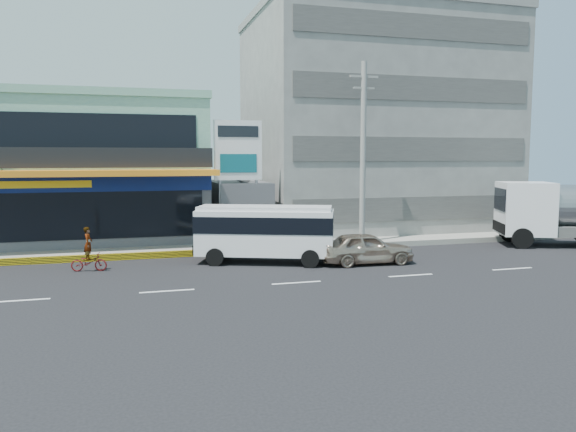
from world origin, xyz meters
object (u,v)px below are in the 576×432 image
object	(u,v)px
billboard	(238,157)
utility_pole_near	(363,153)
concrete_building	(372,127)
satellite_dish	(241,181)
shop_building	(96,173)
tanker_truck	(576,212)
motorcycle_rider	(89,257)
sedan	(366,248)
minibus	(265,229)

from	to	relation	value
billboard	utility_pole_near	xyz separation A→B (m)	(6.50, -1.80, 0.22)
concrete_building	satellite_dish	distance (m)	11.30
shop_building	tanker_truck	world-z (taller)	shop_building
utility_pole_near	motorcycle_rider	xyz separation A→B (m)	(-13.99, -2.74, -4.51)
sedan	satellite_dish	bearing A→B (deg)	30.31
billboard	motorcycle_rider	world-z (taller)	billboard
shop_building	concrete_building	size ratio (longest dim) A/B	0.77
shop_building	utility_pole_near	size ratio (longest dim) A/B	1.24
billboard	shop_building	bearing A→B (deg)	147.68
shop_building	utility_pole_near	world-z (taller)	utility_pole_near
tanker_truck	motorcycle_rider	bearing A→B (deg)	179.76
utility_pole_near	minibus	distance (m)	7.71
minibus	motorcycle_rider	world-z (taller)	minibus
utility_pole_near	motorcycle_rider	size ratio (longest dim) A/B	5.16
utility_pole_near	minibus	xyz separation A→B (m)	(-6.17, -2.94, -3.56)
billboard	tanker_truck	xyz separation A→B (m)	(18.12, -4.65, -3.03)
minibus	motorcycle_rider	bearing A→B (deg)	178.54
motorcycle_rider	shop_building	bearing A→B (deg)	90.06
motorcycle_rider	concrete_building	bearing A→B (deg)	29.89
billboard	minibus	world-z (taller)	billboard
concrete_building	tanker_truck	xyz separation A→B (m)	(7.62, -10.45, -5.10)
utility_pole_near	concrete_building	bearing A→B (deg)	62.24
utility_pole_near	tanker_truck	bearing A→B (deg)	-13.76
shop_building	concrete_building	world-z (taller)	concrete_building
utility_pole_near	shop_building	bearing A→B (deg)	154.94
billboard	sedan	distance (m)	8.92
shop_building	utility_pole_near	bearing A→B (deg)	-25.06
concrete_building	motorcycle_rider	world-z (taller)	concrete_building
tanker_truck	motorcycle_rider	size ratio (longest dim) A/B	4.79
billboard	concrete_building	bearing A→B (deg)	28.92
satellite_dish	utility_pole_near	distance (m)	7.17
satellite_dish	billboard	size ratio (longest dim) A/B	0.22
minibus	satellite_dish	bearing A→B (deg)	88.49
utility_pole_near	billboard	bearing A→B (deg)	164.52
sedan	motorcycle_rider	size ratio (longest dim) A/B	2.25
satellite_dish	utility_pole_near	xyz separation A→B (m)	(6.00, -3.60, 1.57)
satellite_dish	motorcycle_rider	distance (m)	10.61
sedan	motorcycle_rider	bearing A→B (deg)	84.45
concrete_building	satellite_dish	xyz separation A→B (m)	(-10.00, -4.00, -3.42)
utility_pole_near	minibus	world-z (taller)	utility_pole_near
concrete_building	sedan	size ratio (longest dim) A/B	3.67
billboard	utility_pole_near	world-z (taller)	utility_pole_near
satellite_dish	utility_pole_near	world-z (taller)	utility_pole_near
motorcycle_rider	minibus	bearing A→B (deg)	-1.46
utility_pole_near	sedan	size ratio (longest dim) A/B	2.29
billboard	motorcycle_rider	distance (m)	9.75
shop_building	satellite_dish	size ratio (longest dim) A/B	8.27
shop_building	billboard	size ratio (longest dim) A/B	1.80
concrete_building	minibus	size ratio (longest dim) A/B	2.40
satellite_dish	motorcycle_rider	xyz separation A→B (m)	(-7.99, -6.34, -2.94)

